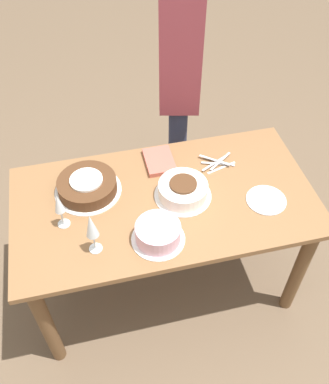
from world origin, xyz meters
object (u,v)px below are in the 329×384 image
at_px(person_cutting, 179,64).
at_px(cake_center_white, 183,190).
at_px(wine_glass_near, 91,227).
at_px(wine_glass_far, 59,205).
at_px(cake_back_decorated, 158,233).
at_px(cake_front_chocolate, 87,186).

bearing_deg(person_cutting, cake_center_white, 0.54).
distance_m(wine_glass_near, wine_glass_far, 0.21).
distance_m(wine_glass_near, person_cutting, 1.13).
bearing_deg(wine_glass_near, wine_glass_far, -53.89).
distance_m(cake_back_decorated, wine_glass_near, 0.30).
bearing_deg(cake_back_decorated, wine_glass_near, -2.61).
bearing_deg(cake_center_white, wine_glass_far, 4.31).
bearing_deg(cake_front_chocolate, cake_center_white, 162.72).
distance_m(cake_front_chocolate, person_cutting, 0.88).
height_order(cake_center_white, person_cutting, person_cutting).
bearing_deg(cake_back_decorated, person_cutting, -109.58).
bearing_deg(wine_glass_near, person_cutting, -123.18).
relative_size(cake_back_decorated, wine_glass_far, 1.21).
bearing_deg(person_cutting, wine_glass_near, -19.80).
bearing_deg(cake_back_decorated, cake_center_white, -127.51).
height_order(cake_front_chocolate, person_cutting, person_cutting).
height_order(cake_center_white, wine_glass_far, wine_glass_far).
xyz_separation_m(cake_front_chocolate, person_cutting, (-0.61, -0.59, 0.23)).
xyz_separation_m(cake_back_decorated, wine_glass_far, (0.40, -0.18, 0.09)).
bearing_deg(wine_glass_far, cake_back_decorated, 155.47).
relative_size(cake_center_white, cake_back_decorated, 1.16).
bearing_deg(person_cutting, cake_front_chocolate, -32.51).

